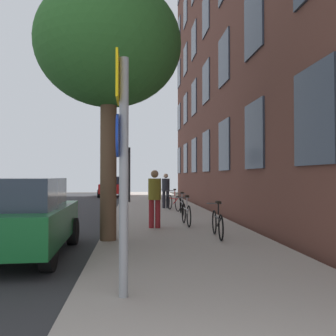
% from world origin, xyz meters
% --- Properties ---
extents(ground_plane, '(41.80, 41.80, 0.00)m').
position_xyz_m(ground_plane, '(-2.40, 15.00, 0.00)').
color(ground_plane, '#332D28').
extents(road_asphalt, '(7.00, 38.00, 0.01)m').
position_xyz_m(road_asphalt, '(-4.50, 15.00, 0.01)').
color(road_asphalt, '#2D2D30').
rests_on(road_asphalt, ground).
extents(sidewalk, '(4.20, 38.00, 0.12)m').
position_xyz_m(sidewalk, '(1.10, 15.00, 0.06)').
color(sidewalk, '#9E9389').
rests_on(sidewalk, ground).
extents(sign_post, '(0.16, 0.60, 3.13)m').
position_xyz_m(sign_post, '(-0.32, 3.40, 1.96)').
color(sign_post, gray).
rests_on(sign_post, sidewalk).
extents(traffic_light, '(0.43, 0.24, 3.28)m').
position_xyz_m(traffic_light, '(-0.53, 20.38, 2.37)').
color(traffic_light, black).
rests_on(traffic_light, sidewalk).
extents(tree_near, '(3.56, 3.56, 6.29)m').
position_xyz_m(tree_near, '(-0.78, 7.56, 4.85)').
color(tree_near, brown).
rests_on(tree_near, sidewalk).
extents(bicycle_0, '(0.42, 1.68, 0.93)m').
position_xyz_m(bicycle_0, '(1.95, 7.68, 0.48)').
color(bicycle_0, black).
rests_on(bicycle_0, sidewalk).
extents(bicycle_1, '(0.42, 1.62, 0.96)m').
position_xyz_m(bicycle_1, '(1.49, 9.98, 0.49)').
color(bicycle_1, black).
rests_on(bicycle_1, sidewalk).
extents(bicycle_2, '(0.42, 1.72, 0.92)m').
position_xyz_m(bicycle_2, '(1.77, 13.15, 0.48)').
color(bicycle_2, black).
rests_on(bicycle_2, sidewalk).
extents(bicycle_3, '(0.57, 1.73, 0.98)m').
position_xyz_m(bicycle_3, '(1.63, 14.85, 0.50)').
color(bicycle_3, black).
rests_on(bicycle_3, sidewalk).
extents(bicycle_4, '(0.42, 1.64, 0.98)m').
position_xyz_m(bicycle_4, '(1.45, 16.82, 0.50)').
color(bicycle_4, black).
rests_on(bicycle_4, sidewalk).
extents(pedestrian_0, '(0.55, 0.55, 1.73)m').
position_xyz_m(pedestrian_0, '(0.46, 9.49, 1.11)').
color(pedestrian_0, maroon).
rests_on(pedestrian_0, sidewalk).
extents(pedestrian_1, '(0.38, 0.38, 1.67)m').
position_xyz_m(pedestrian_1, '(1.39, 16.09, 1.08)').
color(pedestrian_1, '#26262D').
rests_on(pedestrian_1, sidewalk).
extents(car_0, '(1.86, 3.99, 1.62)m').
position_xyz_m(car_0, '(-2.42, 6.36, 0.84)').
color(car_0, '#19662D').
rests_on(car_0, road_asphalt).
extents(car_1, '(1.94, 4.10, 1.62)m').
position_xyz_m(car_1, '(-2.00, 27.79, 0.84)').
color(car_1, red).
rests_on(car_1, road_asphalt).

